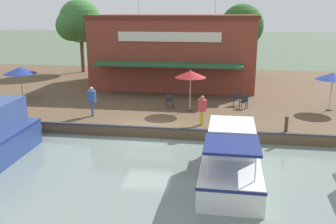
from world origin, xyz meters
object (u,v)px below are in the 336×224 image
object	(u,v)px
patio_umbrella_far_corner	(191,74)
cafe_chair_mid_patio	(237,99)
cafe_chair_back_row_seat	(170,101)
patio_umbrella_mid_patio_left	(333,76)
person_near_entrance	(92,98)
mooring_post	(286,125)
tree_upstream_bank	(78,22)
cafe_chair_beside_entrance	(244,101)
tree_behind_restaurant	(240,27)
waterfront_restaurant	(176,50)
motorboat_mid_row	(231,157)
person_mid_patio	(202,107)
patio_umbrella_near_quay_edge	(20,70)

from	to	relation	value
patio_umbrella_far_corner	cafe_chair_mid_patio	xyz separation A→B (m)	(-1.78, 2.92, -1.84)
cafe_chair_mid_patio	cafe_chair_back_row_seat	xyz separation A→B (m)	(1.23, -4.29, 0.00)
patio_umbrella_mid_patio_left	person_near_entrance	distance (m)	14.79
patio_umbrella_far_corner	mooring_post	size ratio (longest dim) A/B	2.90
person_near_entrance	tree_upstream_bank	world-z (taller)	tree_upstream_bank
cafe_chair_beside_entrance	tree_behind_restaurant	world-z (taller)	tree_behind_restaurant
waterfront_restaurant	motorboat_mid_row	distance (m)	17.81
cafe_chair_beside_entrance	cafe_chair_mid_patio	bearing A→B (deg)	-144.40
cafe_chair_back_row_seat	person_mid_patio	bearing A→B (deg)	33.90
mooring_post	tree_behind_restaurant	bearing A→B (deg)	-173.60
motorboat_mid_row	cafe_chair_back_row_seat	bearing A→B (deg)	-156.13
patio_umbrella_mid_patio_left	person_mid_patio	size ratio (longest dim) A/B	1.48
waterfront_restaurant	cafe_chair_back_row_seat	size ratio (longest dim) A/B	15.31
patio_umbrella_near_quay_edge	cafe_chair_beside_entrance	xyz separation A→B (m)	(0.21, 15.40, -1.58)
patio_umbrella_near_quay_edge	person_mid_patio	bearing A→B (deg)	71.90
cafe_chair_beside_entrance	tree_upstream_bank	bearing A→B (deg)	-128.05
waterfront_restaurant	tree_upstream_bank	xyz separation A→B (m)	(-4.63, -10.40, 2.08)
patio_umbrella_near_quay_edge	tree_upstream_bank	bearing A→B (deg)	-177.87
person_near_entrance	person_mid_patio	size ratio (longest dim) A/B	1.08
patio_umbrella_far_corner	patio_umbrella_near_quay_edge	bearing A→B (deg)	-96.42
waterfront_restaurant	cafe_chair_back_row_seat	world-z (taller)	waterfront_restaurant
cafe_chair_back_row_seat	cafe_chair_beside_entrance	bearing A→B (deg)	97.20
waterfront_restaurant	person_near_entrance	world-z (taller)	waterfront_restaurant
patio_umbrella_mid_patio_left	cafe_chair_mid_patio	xyz separation A→B (m)	(-0.30, -5.77, -1.69)
patio_umbrella_near_quay_edge	person_near_entrance	distance (m)	7.32
cafe_chair_beside_entrance	tree_behind_restaurant	bearing A→B (deg)	-179.79
mooring_post	tree_upstream_bank	bearing A→B (deg)	-134.19
person_near_entrance	mooring_post	world-z (taller)	person_near_entrance
cafe_chair_mid_patio	patio_umbrella_mid_patio_left	bearing A→B (deg)	87.07
tree_behind_restaurant	cafe_chair_back_row_seat	bearing A→B (deg)	-19.58
patio_umbrella_mid_patio_left	cafe_chair_beside_entrance	size ratio (longest dim) A/B	2.85
patio_umbrella_mid_patio_left	mooring_post	size ratio (longest dim) A/B	2.73
patio_umbrella_mid_patio_left	tree_upstream_bank	xyz separation A→B (m)	(-12.07, -21.18, 2.80)
patio_umbrella_near_quay_edge	person_mid_patio	size ratio (longest dim) A/B	1.42
patio_umbrella_far_corner	motorboat_mid_row	distance (m)	8.71
tree_behind_restaurant	tree_upstream_bank	bearing A→B (deg)	-89.28
patio_umbrella_far_corner	cafe_chair_mid_patio	size ratio (longest dim) A/B	3.02
cafe_chair_mid_patio	person_mid_patio	distance (m)	5.09
patio_umbrella_mid_patio_left	motorboat_mid_row	world-z (taller)	patio_umbrella_mid_patio_left
patio_umbrella_far_corner	mooring_post	xyz separation A→B (m)	(3.72, 5.28, -1.86)
motorboat_mid_row	tree_upstream_bank	xyz separation A→B (m)	(-21.65, -14.94, 4.70)
waterfront_restaurant	tree_upstream_bank	bearing A→B (deg)	-114.00
cafe_chair_back_row_seat	tree_behind_restaurant	distance (m)	14.60
patio_umbrella_mid_patio_left	cafe_chair_beside_entrance	xyz separation A→B (m)	(0.33, -5.32, -1.69)
cafe_chair_beside_entrance	cafe_chair_back_row_seat	world-z (taller)	same
tree_upstream_bank	cafe_chair_mid_patio	bearing A→B (deg)	52.60
patio_umbrella_near_quay_edge	tree_upstream_bank	xyz separation A→B (m)	(-12.20, -0.45, 2.90)
patio_umbrella_near_quay_edge	cafe_chair_beside_entrance	bearing A→B (deg)	89.24
cafe_chair_mid_patio	person_near_entrance	world-z (taller)	person_near_entrance
person_mid_patio	patio_umbrella_far_corner	bearing A→B (deg)	-162.12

